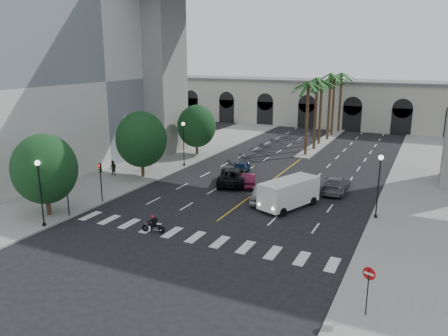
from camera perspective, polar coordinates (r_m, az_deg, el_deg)
ground at (r=33.61m, az=-2.49°, el=-8.08°), size 140.00×140.00×0.00m
sidewalk_left at (r=53.29m, az=-9.09°, el=0.42°), size 8.00×100.00×0.15m
sidewalk_right at (r=44.19m, az=24.93°, el=-3.76°), size 8.00×100.00×0.15m
median at (r=68.15m, az=12.82°, el=3.35°), size 2.00×24.00×0.20m
building_left at (r=57.40m, az=-21.37°, el=10.98°), size 16.50×32.50×20.60m
pier_building at (r=84.04m, az=15.68°, el=8.12°), size 71.00×10.50×8.50m
bridge at (r=50.87m, az=13.61°, el=20.48°), size 75.00×13.00×26.00m
palm_a at (r=57.34m, az=10.98°, el=10.48°), size 3.20×3.20×10.30m
palm_b at (r=61.17m, az=12.08°, el=10.92°), size 3.20×3.20×10.60m
palm_c at (r=65.15m, az=12.67°, el=10.69°), size 3.20×3.20×10.10m
palm_d at (r=68.92m, az=13.79°, el=11.43°), size 3.20×3.20×10.90m
palm_e at (r=72.91m, az=14.26°, el=11.19°), size 3.20×3.20×10.40m
palm_f at (r=76.75m, az=15.12°, el=11.49°), size 3.20×3.20×10.70m
street_tree_near at (r=37.96m, az=-22.38°, el=-0.13°), size 5.20×5.20×6.89m
street_tree_mid at (r=47.30m, az=-10.74°, el=3.69°), size 5.44×5.44×7.21m
street_tree_far at (r=57.28m, az=-3.59°, el=5.47°), size 5.04×5.04×6.68m
lamp_post_left_near at (r=35.72m, az=-22.89°, el=-2.39°), size 0.40×0.40×5.35m
lamp_post_left_far at (r=51.50m, az=-5.30°, el=3.64°), size 0.40×0.40×5.35m
lamp_post_right at (r=36.74m, az=19.57°, el=-1.62°), size 0.40×0.40×5.35m
traffic_signal_near at (r=37.46m, az=-19.85°, el=-2.48°), size 0.25×0.18×3.65m
traffic_signal_far at (r=40.21m, az=-15.83°, el=-1.02°), size 0.25×0.18×3.65m
motorcycle_rider at (r=33.32m, az=-9.16°, el=-7.34°), size 1.85×0.54×1.34m
car_a at (r=39.73m, az=5.00°, el=-3.22°), size 3.17×5.22×1.66m
car_b at (r=44.29m, az=3.17°, el=-1.52°), size 2.82×4.34×1.35m
car_c at (r=44.98m, az=1.16°, el=-1.02°), size 4.66×6.68×1.69m
car_d at (r=43.73m, az=14.39°, el=-2.02°), size 2.37×5.55×1.59m
car_e at (r=48.81m, az=2.31°, el=0.11°), size 3.04×4.75×1.51m
cargo_van at (r=38.20m, az=8.45°, el=-3.18°), size 4.19×6.27×2.51m
pedestrian_a at (r=43.97m, az=-21.43°, el=-2.28°), size 0.70×0.65×1.61m
pedestrian_b at (r=48.96m, az=-14.27°, el=-0.02°), size 0.81×0.63×1.66m
do_not_enter_sign at (r=23.54m, az=18.35°, el=-13.87°), size 0.66×0.25×2.78m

